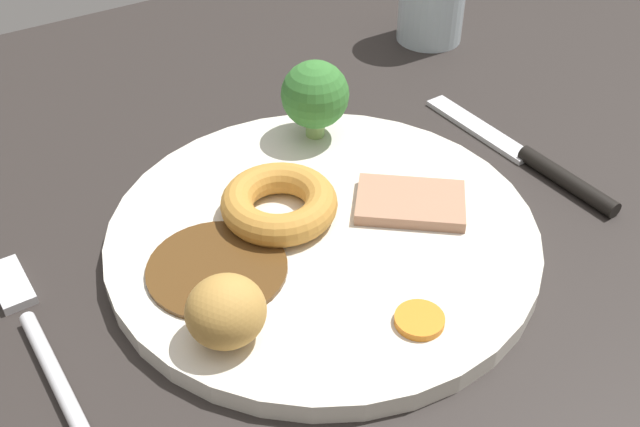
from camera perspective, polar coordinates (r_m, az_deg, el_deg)
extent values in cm
cube|color=#2B2623|center=(52.91, 2.69, -2.76)|extent=(120.00, 84.00, 3.60)
cylinder|color=silver|center=(50.37, 0.00, -1.49)|extent=(27.94, 27.94, 1.40)
cylinder|color=#563819|center=(46.83, -7.43, -4.33)|extent=(8.60, 8.60, 0.30)
cube|color=tan|center=(51.49, 6.72, 0.83)|extent=(8.53, 8.11, 0.80)
torus|color=#C68938|center=(50.05, -3.05, 0.77)|extent=(7.66, 7.66, 2.14)
ellipsoid|color=#BC8C42|center=(41.94, -6.99, -7.21)|extent=(4.76, 4.64, 4.00)
cylinder|color=orange|center=(43.97, 7.37, -7.83)|extent=(2.85, 2.85, 0.47)
cylinder|color=#8CB766|center=(57.93, -0.36, 6.57)|extent=(1.42, 1.42, 1.73)
sphere|color=#387A33|center=(56.55, -0.37, 8.80)|extent=(5.01, 5.01, 5.01)
cylinder|color=silver|center=(45.15, -19.15, -11.01)|extent=(1.20, 9.52, 0.90)
cube|color=silver|center=(51.17, -21.93, -4.87)|extent=(2.14, 4.56, 0.60)
cylinder|color=black|center=(57.82, 17.84, 2.35)|extent=(1.72, 8.56, 1.20)
cube|color=silver|center=(62.60, 11.64, 6.20)|extent=(2.34, 10.58, 0.40)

